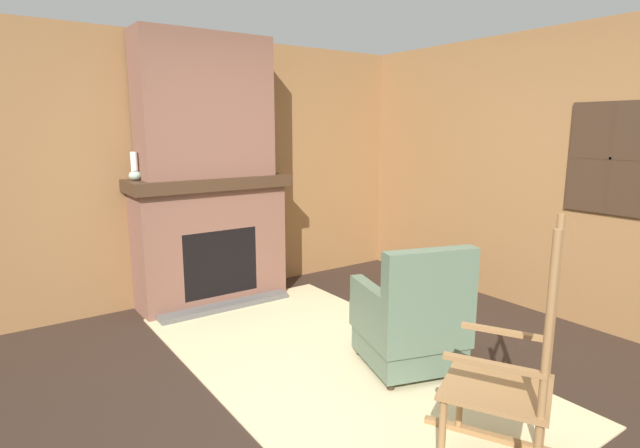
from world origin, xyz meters
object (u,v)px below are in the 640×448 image
object	(u,v)px
armchair	(411,323)
rocking_chair	(506,390)
firewood_stack	(424,296)
decorative_plate_on_mantel	(215,161)
oil_lamp_vase	(135,170)
storage_case	(260,166)

from	to	relation	value
armchair	rocking_chair	world-z (taller)	rocking_chair
firewood_stack	decorative_plate_on_mantel	xyz separation A→B (m)	(-1.38, -1.49, 1.27)
decorative_plate_on_mantel	firewood_stack	bearing A→B (deg)	47.30
decorative_plate_on_mantel	oil_lamp_vase	bearing A→B (deg)	-88.49
firewood_stack	rocking_chair	bearing A→B (deg)	-37.39
rocking_chair	armchair	bearing A→B (deg)	-48.04
storage_case	oil_lamp_vase	bearing A→B (deg)	-90.00
armchair	decorative_plate_on_mantel	bearing A→B (deg)	29.25
armchair	firewood_stack	size ratio (longest dim) A/B	1.88
firewood_stack	decorative_plate_on_mantel	distance (m)	2.39
firewood_stack	oil_lamp_vase	world-z (taller)	oil_lamp_vase
firewood_stack	storage_case	xyz separation A→B (m)	(-1.36, -1.01, 1.20)
firewood_stack	decorative_plate_on_mantel	size ratio (longest dim) A/B	1.70
firewood_stack	storage_case	distance (m)	2.07
armchair	storage_case	xyz separation A→B (m)	(-2.19, 0.02, 0.95)
armchair	firewood_stack	distance (m)	1.35
oil_lamp_vase	decorative_plate_on_mantel	size ratio (longest dim) A/B	0.87
rocking_chair	firewood_stack	xyz separation A→B (m)	(-1.84, 1.41, -0.33)
firewood_stack	armchair	bearing A→B (deg)	-51.02
rocking_chair	oil_lamp_vase	world-z (taller)	oil_lamp_vase
firewood_stack	oil_lamp_vase	size ratio (longest dim) A/B	1.97
armchair	firewood_stack	bearing A→B (deg)	-33.48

